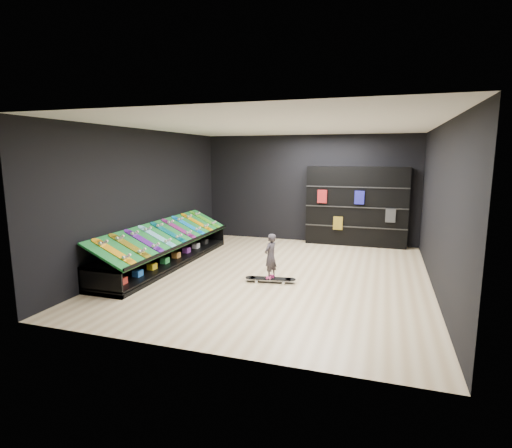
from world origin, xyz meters
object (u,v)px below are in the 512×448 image
(back_shelving, at_px, (356,206))
(child, at_px, (271,265))
(display_rack, at_px, (167,253))
(floor_skateboard, at_px, (270,280))

(back_shelving, xyz_separation_m, child, (-1.31, -3.87, -0.72))
(display_rack, xyz_separation_m, child, (2.59, -0.55, 0.10))
(display_rack, bearing_deg, child, -11.99)
(back_shelving, bearing_deg, child, -108.67)
(floor_skateboard, relative_size, child, 1.86)
(display_rack, distance_m, floor_skateboard, 2.65)
(floor_skateboard, distance_m, child, 0.30)
(back_shelving, relative_size, child, 5.08)
(floor_skateboard, bearing_deg, back_shelving, 62.18)
(back_shelving, distance_m, floor_skateboard, 4.21)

